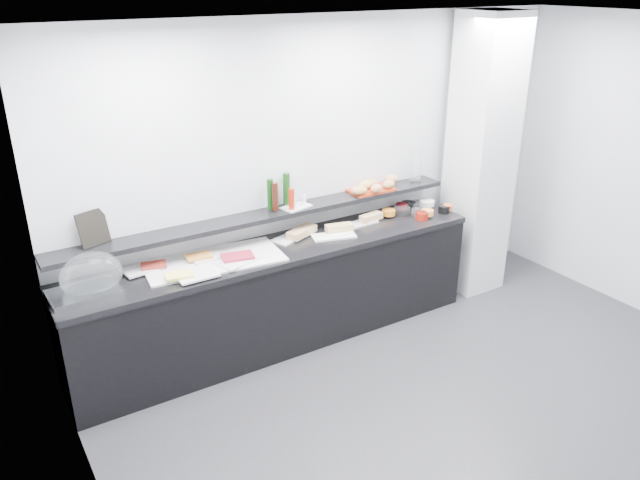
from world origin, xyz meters
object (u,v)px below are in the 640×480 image
framed_print (93,228)px  condiment_tray (296,207)px  sandwich_plate_mid (334,236)px  carafe (416,167)px  bread_tray (369,189)px  cloche_base (84,293)px

framed_print → condiment_tray: 1.66m
framed_print → sandwich_plate_mid: bearing=-29.7°
carafe → condiment_tray: bearing=-179.4°
condiment_tray → bread_tray: 0.81m
sandwich_plate_mid → bread_tray: bread_tray is taller
cloche_base → sandwich_plate_mid: size_ratio=1.27×
framed_print → carafe: carafe is taller
sandwich_plate_mid → carafe: 1.16m
bread_tray → condiment_tray: bearing=-175.7°
bread_tray → cloche_base: bearing=-174.3°
bread_tray → framed_print: bearing=179.8°
condiment_tray → sandwich_plate_mid: bearing=-54.3°
cloche_base → bread_tray: bearing=1.5°
cloche_base → sandwich_plate_mid: bearing=-4.4°
condiment_tray → bread_tray: size_ratio=0.60×
cloche_base → carafe: carafe is taller
bread_tray → carafe: size_ratio=1.39×
framed_print → condiment_tray: framed_print is taller
sandwich_plate_mid → condiment_tray: 0.41m
sandwich_plate_mid → bread_tray: 0.67m
framed_print → bread_tray: 2.46m
sandwich_plate_mid → bread_tray: (0.56, 0.26, 0.25)m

